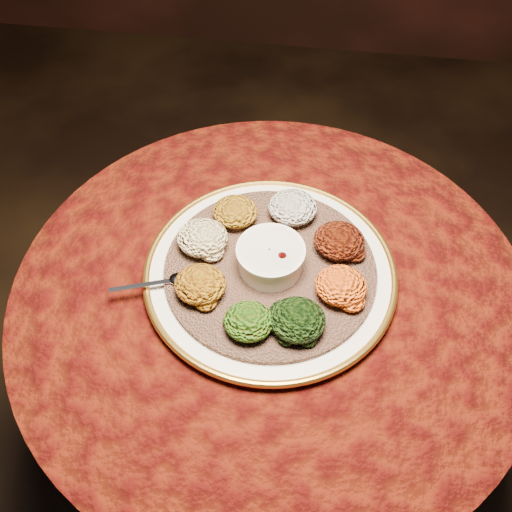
# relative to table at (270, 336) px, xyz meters

# --- Properties ---
(table) EXTENTS (0.96, 0.96, 0.73)m
(table) POSITION_rel_table_xyz_m (0.00, 0.00, 0.00)
(table) COLOR black
(table) RESTS_ON ground
(platter) EXTENTS (0.48, 0.48, 0.02)m
(platter) POSITION_rel_table_xyz_m (-0.01, 0.02, 0.19)
(platter) COLOR silver
(platter) RESTS_ON table
(injera) EXTENTS (0.51, 0.51, 0.01)m
(injera) POSITION_rel_table_xyz_m (-0.01, 0.02, 0.20)
(injera) COLOR #8A5A45
(injera) RESTS_ON platter
(stew_bowl) EXTENTS (0.12, 0.12, 0.05)m
(stew_bowl) POSITION_rel_table_xyz_m (-0.01, 0.02, 0.24)
(stew_bowl) COLOR white
(stew_bowl) RESTS_ON injera
(spoon) EXTENTS (0.14, 0.06, 0.01)m
(spoon) POSITION_rel_table_xyz_m (-0.17, -0.03, 0.21)
(spoon) COLOR silver
(spoon) RESTS_ON injera
(portion_ayib) EXTENTS (0.10, 0.09, 0.05)m
(portion_ayib) POSITION_rel_table_xyz_m (0.02, 0.16, 0.23)
(portion_ayib) COLOR beige
(portion_ayib) RESTS_ON injera
(portion_kitfo) EXTENTS (0.09, 0.09, 0.05)m
(portion_kitfo) POSITION_rel_table_xyz_m (0.11, 0.09, 0.23)
(portion_kitfo) COLOR black
(portion_kitfo) RESTS_ON injera
(portion_tikil) EXTENTS (0.09, 0.09, 0.04)m
(portion_tikil) POSITION_rel_table_xyz_m (0.12, -0.02, 0.23)
(portion_tikil) COLOR #A7590D
(portion_tikil) RESTS_ON injera
(portion_gomen) EXTENTS (0.10, 0.09, 0.05)m
(portion_gomen) POSITION_rel_table_xyz_m (0.05, -0.10, 0.23)
(portion_gomen) COLOR black
(portion_gomen) RESTS_ON injera
(portion_mixveg) EXTENTS (0.08, 0.08, 0.04)m
(portion_mixveg) POSITION_rel_table_xyz_m (-0.03, -0.11, 0.23)
(portion_mixveg) COLOR #8C2B09
(portion_mixveg) RESTS_ON injera
(portion_kik) EXTENTS (0.09, 0.09, 0.04)m
(portion_kik) POSITION_rel_table_xyz_m (-0.12, -0.05, 0.23)
(portion_kik) COLOR #9E680E
(portion_kik) RESTS_ON injera
(portion_timatim) EXTENTS (0.10, 0.09, 0.05)m
(portion_timatim) POSITION_rel_table_xyz_m (-0.14, 0.06, 0.23)
(portion_timatim) COLOR maroon
(portion_timatim) RESTS_ON injera
(portion_shiro) EXTENTS (0.09, 0.08, 0.04)m
(portion_shiro) POSITION_rel_table_xyz_m (-0.09, 0.13, 0.23)
(portion_shiro) COLOR #9D6313
(portion_shiro) RESTS_ON injera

